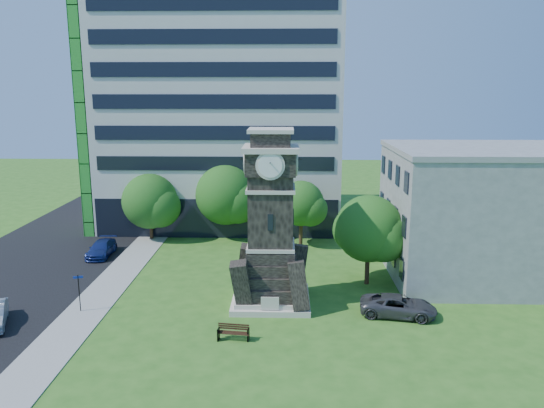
{
  "coord_description": "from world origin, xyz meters",
  "views": [
    {
      "loc": [
        4.01,
        -33.25,
        14.76
      ],
      "look_at": [
        2.95,
        6.64,
        6.11
      ],
      "focal_mm": 35.0,
      "sensor_mm": 36.0,
      "label": 1
    }
  ],
  "objects_px": {
    "street_sign": "(79,289)",
    "clock_tower": "(271,230)",
    "car_street_north": "(101,249)",
    "car_east_lot": "(398,306)",
    "park_bench": "(233,332)"
  },
  "relations": [
    {
      "from": "car_street_north",
      "to": "car_east_lot",
      "type": "xyz_separation_m",
      "value": [
        24.16,
        -12.38,
        0.03
      ]
    },
    {
      "from": "car_street_north",
      "to": "street_sign",
      "type": "bearing_deg",
      "value": -78.87
    },
    {
      "from": "street_sign",
      "to": "car_street_north",
      "type": "bearing_deg",
      "value": 88.58
    },
    {
      "from": "car_street_north",
      "to": "park_bench",
      "type": "bearing_deg",
      "value": -51.53
    },
    {
      "from": "clock_tower",
      "to": "street_sign",
      "type": "bearing_deg",
      "value": -171.0
    },
    {
      "from": "park_bench",
      "to": "street_sign",
      "type": "height_order",
      "value": "street_sign"
    },
    {
      "from": "car_east_lot",
      "to": "park_bench",
      "type": "height_order",
      "value": "car_east_lot"
    },
    {
      "from": "car_east_lot",
      "to": "street_sign",
      "type": "bearing_deg",
      "value": 100.28
    },
    {
      "from": "clock_tower",
      "to": "car_east_lot",
      "type": "xyz_separation_m",
      "value": [
        8.52,
        -2.14,
        -4.58
      ]
    },
    {
      "from": "car_street_north",
      "to": "street_sign",
      "type": "relative_size",
      "value": 1.77
    },
    {
      "from": "street_sign",
      "to": "clock_tower",
      "type": "bearing_deg",
      "value": -5.12
    },
    {
      "from": "clock_tower",
      "to": "park_bench",
      "type": "relative_size",
      "value": 6.41
    },
    {
      "from": "park_bench",
      "to": "car_east_lot",
      "type": "bearing_deg",
      "value": 26.71
    },
    {
      "from": "park_bench",
      "to": "street_sign",
      "type": "relative_size",
      "value": 0.73
    },
    {
      "from": "park_bench",
      "to": "street_sign",
      "type": "bearing_deg",
      "value": 167.69
    }
  ]
}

